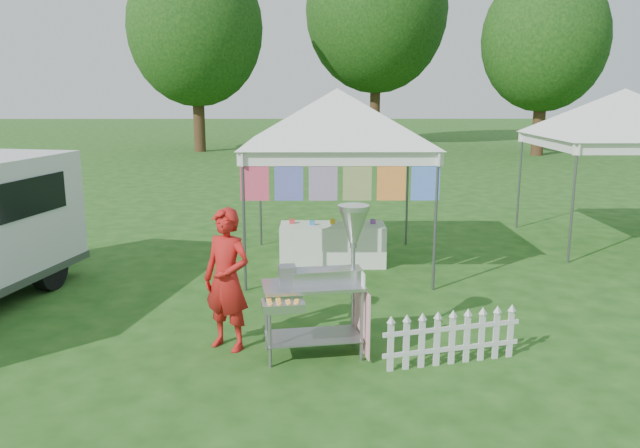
{
  "coord_description": "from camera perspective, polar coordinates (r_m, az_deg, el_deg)",
  "views": [
    {
      "loc": [
        -0.39,
        -6.94,
        2.97
      ],
      "look_at": [
        -0.3,
        1.74,
        1.1
      ],
      "focal_mm": 35.0,
      "sensor_mm": 36.0,
      "label": 1
    }
  ],
  "objects": [
    {
      "name": "picket_fence",
      "position": [
        7.11,
        11.98,
        -10.29
      ],
      "size": [
        1.58,
        0.42,
        0.56
      ],
      "rotation": [
        0.0,
        0.0,
        0.25
      ],
      "color": "silver",
      "rests_on": "ground"
    },
    {
      "name": "tree_mid",
      "position": [
        35.35,
        5.21,
        18.86
      ],
      "size": [
        7.6,
        7.6,
        11.52
      ],
      "color": "#381E14",
      "rests_on": "ground"
    },
    {
      "name": "tree_right",
      "position": [
        30.83,
        19.87,
        15.56
      ],
      "size": [
        5.6,
        5.6,
        8.42
      ],
      "color": "#381E14",
      "rests_on": "ground"
    },
    {
      "name": "display_table",
      "position": [
        10.8,
        1.15,
        -1.87
      ],
      "size": [
        1.8,
        0.7,
        0.71
      ],
      "primitive_type": "cube",
      "color": "white",
      "rests_on": "ground"
    },
    {
      "name": "vendor",
      "position": [
        7.28,
        -8.51,
        -5.04
      ],
      "size": [
        0.73,
        0.64,
        1.67
      ],
      "primitive_type": "imported",
      "rotation": [
        0.0,
        0.0,
        -0.51
      ],
      "color": "#B01815",
      "rests_on": "ground"
    },
    {
      "name": "tree_left",
      "position": [
        31.58,
        -11.32,
        17.12
      ],
      "size": [
        6.4,
        6.4,
        9.53
      ],
      "color": "#381E14",
      "rests_on": "ground"
    },
    {
      "name": "canopy_right",
      "position": [
        13.31,
        26.18,
        11.03
      ],
      "size": [
        4.24,
        4.24,
        3.45
      ],
      "color": "#59595E",
      "rests_on": "ground"
    },
    {
      "name": "ground",
      "position": [
        7.56,
        2.44,
        -10.98
      ],
      "size": [
        120.0,
        120.0,
        0.0
      ],
      "primitive_type": "plane",
      "color": "#1B4714",
      "rests_on": "ground"
    },
    {
      "name": "canopy_main",
      "position": [
        10.45,
        1.58,
        12.24
      ],
      "size": [
        4.24,
        4.24,
        3.45
      ],
      "color": "#59595E",
      "rests_on": "ground"
    },
    {
      "name": "donut_cart",
      "position": [
        6.95,
        0.84,
        -4.18
      ],
      "size": [
        1.25,
        1.01,
        1.72
      ],
      "rotation": [
        0.0,
        0.0,
        0.15
      ],
      "color": "gray",
      "rests_on": "ground"
    }
  ]
}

